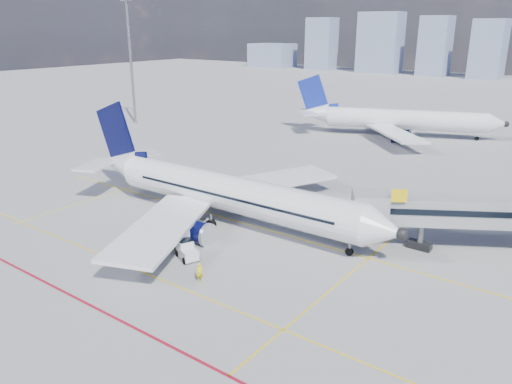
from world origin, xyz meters
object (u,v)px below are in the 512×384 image
second_aircraft (396,119)px  belt_loader (173,210)px  main_aircraft (221,192)px  cargo_dolly (172,234)px  ramp_worker (200,272)px  baggage_tug (187,250)px

second_aircraft → belt_loader: bearing=-114.7°
main_aircraft → second_aircraft: main_aircraft is taller
cargo_dolly → ramp_worker: (7.12, -3.86, -0.31)m
ramp_worker → cargo_dolly: bearing=101.0°
second_aircraft → baggage_tug: bearing=-106.1°
baggage_tug → belt_loader: belt_loader is taller
second_aircraft → belt_loader: 55.48m
baggage_tug → belt_loader: bearing=166.2°
belt_loader → ramp_worker: bearing=-33.7°
main_aircraft → second_aircraft: 53.21m
belt_loader → ramp_worker: (12.77, -9.55, 0.23)m
second_aircraft → baggage_tug: size_ratio=13.41×
main_aircraft → ramp_worker: 14.07m
second_aircraft → belt_loader: (-3.76, -55.29, -2.63)m
baggage_tug → ramp_worker: baggage_tug is taller
second_aircraft → cargo_dolly: size_ratio=9.70×
second_aircraft → cargo_dolly: bearing=-109.0°
main_aircraft → belt_loader: main_aircraft is taller
cargo_dolly → ramp_worker: 8.11m
second_aircraft → baggage_tug: (5.12, -62.32, -2.41)m
cargo_dolly → belt_loader: bearing=139.6°
second_aircraft → ramp_worker: (9.01, -64.83, -2.41)m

